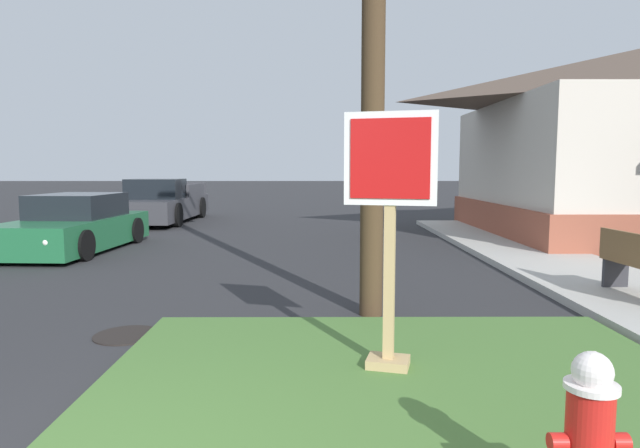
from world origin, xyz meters
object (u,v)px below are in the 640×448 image
object	(u,v)px
fire_hydrant	(589,443)
parked_sedan_green	(75,226)
stop_sign	(389,243)
manhole_cover	(127,335)
pickup_truck_charcoal	(163,204)

from	to	relation	value
fire_hydrant	parked_sedan_green	xyz separation A→B (m)	(-6.66, 9.38, 0.06)
stop_sign	manhole_cover	bearing A→B (deg)	156.73
manhole_cover	pickup_truck_charcoal	world-z (taller)	pickup_truck_charcoal
parked_sedan_green	pickup_truck_charcoal	xyz separation A→B (m)	(0.10, 6.39, 0.08)
stop_sign	manhole_cover	distance (m)	3.14
parked_sedan_green	pickup_truck_charcoal	distance (m)	6.39
fire_hydrant	stop_sign	distance (m)	2.28
fire_hydrant	stop_sign	size ratio (longest dim) A/B	0.39
fire_hydrant	manhole_cover	bearing A→B (deg)	136.45
manhole_cover	parked_sedan_green	world-z (taller)	parked_sedan_green
fire_hydrant	pickup_truck_charcoal	size ratio (longest dim) A/B	0.16
fire_hydrant	manhole_cover	xyz separation A→B (m)	(-3.38, 3.21, -0.47)
parked_sedan_green	stop_sign	bearing A→B (deg)	-50.82
stop_sign	manhole_cover	world-z (taller)	stop_sign
manhole_cover	parked_sedan_green	size ratio (longest dim) A/B	0.16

